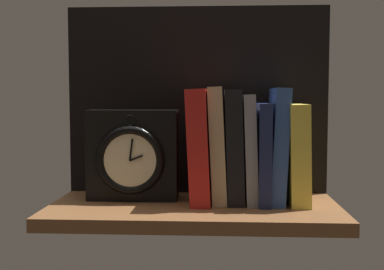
% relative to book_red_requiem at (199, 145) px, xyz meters
% --- Properties ---
extents(ground_plane, '(0.57, 0.27, 0.03)m').
position_rel_book_red_requiem_xyz_m(ground_plane, '(-0.01, -0.04, -0.13)').
color(ground_plane, brown).
extents(back_panel, '(0.57, 0.01, 0.41)m').
position_rel_book_red_requiem_xyz_m(back_panel, '(-0.01, 0.09, 0.09)').
color(back_panel, black).
rests_on(back_panel, ground_plane).
extents(book_red_requiem, '(0.05, 0.17, 0.23)m').
position_rel_book_red_requiem_xyz_m(book_red_requiem, '(0.00, 0.00, 0.00)').
color(book_red_requiem, red).
rests_on(book_red_requiem, ground_plane).
extents(book_tan_shortstories, '(0.04, 0.14, 0.23)m').
position_rel_book_red_requiem_xyz_m(book_tan_shortstories, '(0.04, 0.00, 0.00)').
color(book_tan_shortstories, tan).
rests_on(book_tan_shortstories, ground_plane).
extents(book_black_skeptic, '(0.04, 0.14, 0.23)m').
position_rel_book_red_requiem_xyz_m(book_black_skeptic, '(0.07, 0.00, -0.00)').
color(book_black_skeptic, black).
rests_on(book_black_skeptic, ground_plane).
extents(book_gray_chess, '(0.03, 0.15, 0.22)m').
position_rel_book_red_requiem_xyz_m(book_gray_chess, '(0.10, 0.00, -0.01)').
color(book_gray_chess, gray).
rests_on(book_gray_chess, ground_plane).
extents(book_navy_bierce, '(0.03, 0.16, 0.20)m').
position_rel_book_red_requiem_xyz_m(book_navy_bierce, '(0.13, 0.00, -0.01)').
color(book_navy_bierce, '#192147').
rests_on(book_navy_bierce, ground_plane).
extents(book_blue_modern, '(0.04, 0.15, 0.23)m').
position_rel_book_red_requiem_xyz_m(book_blue_modern, '(0.16, 0.00, 0.00)').
color(book_blue_modern, '#2D4C8E').
rests_on(book_blue_modern, ground_plane).
extents(book_yellow_seinlanguage, '(0.04, 0.16, 0.20)m').
position_rel_book_red_requiem_xyz_m(book_yellow_seinlanguage, '(0.19, 0.00, -0.01)').
color(book_yellow_seinlanguage, gold).
rests_on(book_yellow_seinlanguage, ground_plane).
extents(framed_clock, '(0.19, 0.07, 0.19)m').
position_rel_book_red_requiem_xyz_m(framed_clock, '(-0.14, -0.00, -0.02)').
color(framed_clock, black).
rests_on(framed_clock, ground_plane).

